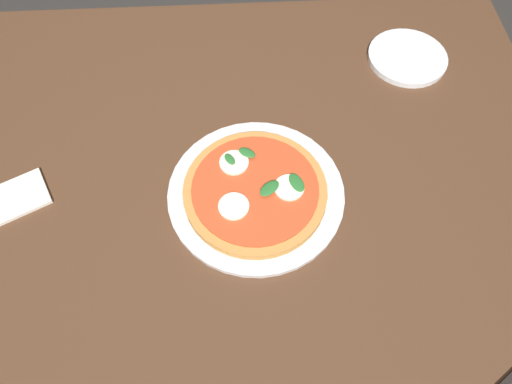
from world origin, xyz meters
name	(u,v)px	position (x,y,z in m)	size (l,w,h in m)	color
ground_plane	(230,295)	(0.00, 0.00, 0.00)	(6.00, 6.00, 0.00)	#2D2B28
dining_table	(216,205)	(0.00, 0.00, 0.62)	(1.49, 1.14, 0.70)	#4C301E
serving_tray	(256,193)	(0.08, -0.02, 0.71)	(0.35, 0.35, 0.01)	silver
pizza	(255,190)	(0.08, -0.03, 0.72)	(0.28, 0.28, 0.03)	#C6843F
plate_white	(407,57)	(0.47, 0.34, 0.71)	(0.19, 0.19, 0.01)	white
napkin	(13,199)	(-0.40, -0.01, 0.71)	(0.13, 0.09, 0.01)	white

